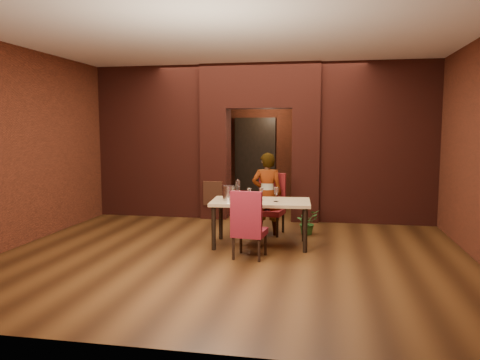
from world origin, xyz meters
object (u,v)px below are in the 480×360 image
Objects in this scene: dining_table at (261,223)px; person_seated at (267,194)px; chair_far at (269,204)px; potted_plant at (307,222)px; water_bottle at (238,189)px; wine_glass_c at (276,195)px; wine_bucket at (229,193)px; wine_glass_b at (261,194)px; wine_glass_a at (249,194)px; chair_near at (250,224)px.

person_seated is (0.00, 0.80, 0.37)m from dining_table.
potted_plant is (0.68, 0.10, -0.32)m from chair_far.
person_seated is at bearing 85.87° from dining_table.
chair_far is 0.89m from water_bottle.
wine_glass_c is 0.70m from water_bottle.
wine_bucket is (-0.51, -0.07, 0.49)m from dining_table.
wine_bucket is (-0.51, -0.10, 0.02)m from wine_glass_b.
chair_far is at bearing 83.63° from dining_table.
wine_glass_b is 0.84× the size of wine_bucket.
dining_table is 7.88× the size of wine_glass_b.
water_bottle is at bearing 153.00° from wine_glass_a.
chair_far reaches higher than water_bottle.
person_seated is at bearing -114.12° from chair_far.
chair_far is 1.08× the size of chair_near.
potted_plant is (0.91, 0.90, -0.61)m from wine_glass_a.
chair_near is (-0.09, -1.58, -0.04)m from chair_far.
dining_table is at bearing 164.86° from wine_glass_c.
chair_near is 4.44× the size of wine_glass_c.
wine_glass_a is 0.24m from water_bottle.
chair_far is at bearing -128.57° from person_seated.
dining_table is 0.88m from person_seated.
chair_near reaches higher than dining_table.
potted_plant is at bearing 65.90° from wine_glass_c.
dining_table is 6.64× the size of wine_bucket.
person_seated is (-0.03, -0.05, 0.19)m from chair_far.
wine_bucket is at bearing 53.67° from person_seated.
wine_glass_b is at bearing -127.77° from potted_plant.
wine_bucket reaches higher than dining_table.
wine_glass_b is at bearing -88.28° from chair_near.
water_bottle is at bearing 154.68° from dining_table.
dining_table is 0.51m from wine_glass_a.
chair_far is 0.99m from wine_glass_c.
water_bottle is (-0.44, -0.69, 0.36)m from chair_far.
wine_glass_b is at bearing 84.31° from person_seated.
wine_glass_c is at bearing -15.05° from wine_glass_a.
person_seated reaches higher than wine_glass_c.
chair_far is at bearing -87.23° from chair_near.
potted_plant is (1.22, 1.02, -0.64)m from wine_bucket.
person_seated reaches higher than chair_far.
chair_near is at bearing -84.59° from chair_far.
chair_near is 1.55m from person_seated.
water_bottle is at bearing 161.00° from wine_glass_c.
wine_bucket reaches higher than potted_plant.
chair_far is 5.43× the size of wine_glass_b.
chair_near reaches higher than wine_glass_c.
wine_bucket is at bearing -140.18° from potted_plant.
wine_glass_c is at bearing -114.10° from potted_plant.
wine_glass_c is (0.25, -0.87, 0.12)m from person_seated.
chair_far reaches higher than chair_near.
chair_far reaches higher than wine_glass_a.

